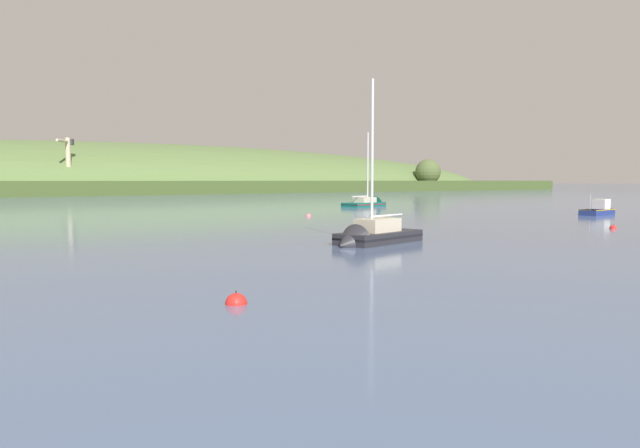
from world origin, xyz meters
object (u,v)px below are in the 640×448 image
(fishing_boat_moored, at_px, (599,212))
(mooring_buoy_foreground, at_px, (308,216))
(dockside_crane, at_px, (68,169))
(sailboat_near_mooring, at_px, (371,239))
(mooring_buoy_midchannel, at_px, (613,229))
(mooring_buoy_off_fishing_boat, at_px, (236,304))
(sailboat_midwater_white, at_px, (369,205))

(fishing_boat_moored, xyz_separation_m, mooring_buoy_foreground, (-31.67, 16.90, -0.42))
(dockside_crane, height_order, sailboat_near_mooring, dockside_crane)
(mooring_buoy_midchannel, bearing_deg, dockside_crane, 96.82)
(mooring_buoy_midchannel, bearing_deg, mooring_buoy_off_fishing_boat, -164.33)
(dockside_crane, height_order, mooring_buoy_off_fishing_boat, dockside_crane)
(mooring_buoy_off_fishing_boat, bearing_deg, mooring_buoy_foreground, 55.98)
(mooring_buoy_foreground, xyz_separation_m, mooring_buoy_off_fishing_boat, (-27.99, -41.47, -0.00))
(fishing_boat_moored, height_order, mooring_buoy_off_fishing_boat, fishing_boat_moored)
(fishing_boat_moored, bearing_deg, sailboat_near_mooring, -171.49)
(sailboat_near_mooring, bearing_deg, sailboat_midwater_white, -142.46)
(sailboat_near_mooring, xyz_separation_m, mooring_buoy_off_fishing_boat, (-15.70, -13.00, -0.33))
(fishing_boat_moored, relative_size, mooring_buoy_midchannel, 7.71)
(fishing_boat_moored, bearing_deg, mooring_buoy_foreground, 145.68)
(dockside_crane, distance_m, mooring_buoy_foreground, 128.71)
(sailboat_near_mooring, bearing_deg, mooring_buoy_foreground, -129.03)
(mooring_buoy_foreground, bearing_deg, fishing_boat_moored, -28.09)
(dockside_crane, bearing_deg, mooring_buoy_midchannel, 36.69)
(sailboat_midwater_white, relative_size, fishing_boat_moored, 2.52)
(dockside_crane, height_order, sailboat_midwater_white, dockside_crane)
(sailboat_midwater_white, height_order, mooring_buoy_midchannel, sailboat_midwater_white)
(mooring_buoy_foreground, bearing_deg, sailboat_near_mooring, -113.35)
(mooring_buoy_off_fishing_boat, bearing_deg, mooring_buoy_midchannel, 15.67)
(dockside_crane, distance_m, fishing_boat_moored, 150.12)
(dockside_crane, height_order, fishing_boat_moored, dockside_crane)
(mooring_buoy_off_fishing_boat, bearing_deg, fishing_boat_moored, 22.38)
(fishing_boat_moored, relative_size, mooring_buoy_foreground, 7.29)
(fishing_boat_moored, distance_m, mooring_buoy_foreground, 35.90)
(fishing_boat_moored, height_order, mooring_buoy_foreground, fishing_boat_moored)
(dockside_crane, xyz_separation_m, sailboat_near_mooring, (-6.82, -156.83, -7.36))
(dockside_crane, bearing_deg, sailboat_near_mooring, 27.38)
(sailboat_near_mooring, distance_m, sailboat_midwater_white, 57.76)
(mooring_buoy_off_fishing_boat, bearing_deg, dockside_crane, 82.45)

